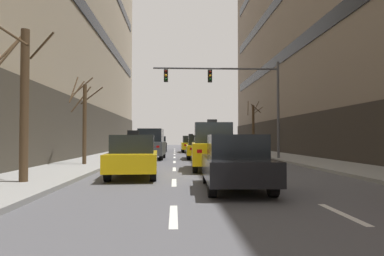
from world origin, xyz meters
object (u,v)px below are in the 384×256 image
Objects in this scene: taxi_driving_4 at (212,147)px; street_tree_1 at (253,127)px; traffic_signal_0 at (236,89)px; taxi_driving_3 at (133,156)px; street_tree_2 at (23,99)px; car_driving_1 at (151,144)px; street_tree_0 at (84,118)px; taxi_driving_5 at (191,144)px; car_driving_6 at (235,163)px; car_driving_0 at (158,144)px; taxi_driving_2 at (200,147)px.

taxi_driving_4 is 19.96m from street_tree_1.
taxi_driving_3 is at bearing -120.14° from traffic_signal_0.
traffic_signal_0 is 1.68× the size of street_tree_2.
car_driving_1 is 0.52× the size of traffic_signal_0.
street_tree_1 is at bearing 47.28° from car_driving_1.
street_tree_2 reaches higher than taxi_driving_4.
taxi_driving_5 is at bearing 69.65° from street_tree_0.
car_driving_6 is (3.38, -3.39, -0.01)m from taxi_driving_3.
street_tree_0 is (-2.98, -20.04, 1.73)m from car_driving_0.
taxi_driving_3 reaches higher than car_driving_0.
taxi_driving_5 is at bearing 75.43° from street_tree_2.
street_tree_0 is at bearing -151.59° from traffic_signal_0.
taxi_driving_3 is at bearing -57.65° from street_tree_0.
traffic_signal_0 is (5.76, 9.92, 4.05)m from taxi_driving_3.
car_driving_1 is at bearing 167.84° from traffic_signal_0.
car_driving_0 is 1.04× the size of car_driving_6.
car_driving_0 is 0.98× the size of taxi_driving_5.
street_tree_1 is (6.28, 10.48, 1.82)m from taxi_driving_2.
taxi_driving_5 is (-0.14, 11.24, 0.01)m from taxi_driving_2.
taxi_driving_2 is 0.89× the size of street_tree_2.
street_tree_0 is (-6.59, 8.45, 1.77)m from car_driving_6.
car_driving_0 is 16.81m from traffic_signal_0.
street_tree_1 is (9.68, 21.75, 1.87)m from taxi_driving_3.
taxi_driving_4 reaches higher than car_driving_0.
car_driving_6 is 0.50× the size of traffic_signal_0.
taxi_driving_5 is at bearing 73.61° from car_driving_1.
car_driving_1 is at bearing -106.39° from taxi_driving_5.
street_tree_0 is at bearing 90.16° from street_tree_2.
street_tree_2 is (-3.12, -13.49, 1.67)m from car_driving_1.
street_tree_2 reaches higher than car_driving_0.
street_tree_0 is at bearing -127.71° from street_tree_1.
street_tree_2 reaches higher than taxi_driving_5.
traffic_signal_0 is at bearing -78.75° from taxi_driving_5.
street_tree_2 is (-6.45, -24.82, 1.89)m from taxi_driving_5.
taxi_driving_3 is (-3.40, -11.27, -0.04)m from taxi_driving_2.
taxi_driving_3 is 4.78m from car_driving_6.
street_tree_2 is (-6.56, -5.18, 1.64)m from taxi_driving_4.
car_driving_0 is at bearing 143.35° from taxi_driving_5.
car_driving_0 is 0.52× the size of traffic_signal_0.
street_tree_0 is (-6.58, 2.19, 1.46)m from taxi_driving_4.
street_tree_1 reaches higher than street_tree_0.
traffic_signal_0 reaches higher than street_tree_2.
taxi_driving_4 is 0.53× the size of traffic_signal_0.
car_driving_6 is 0.84× the size of street_tree_2.
traffic_signal_0 reaches higher than taxi_driving_2.
street_tree_0 is at bearing 161.56° from taxi_driving_4.
traffic_signal_0 is at bearing 79.84° from car_driving_6.
taxi_driving_3 reaches higher than car_driving_6.
street_tree_1 is at bearing -18.72° from car_driving_0.
street_tree_2 is at bearing -89.84° from street_tree_0.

